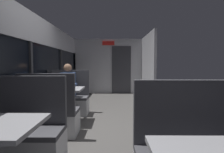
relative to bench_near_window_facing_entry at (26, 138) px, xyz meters
name	(u,v)px	position (x,y,z in m)	size (l,w,h in m)	color
ground_plane	(103,126)	(0.89, 1.39, -0.34)	(3.30, 9.20, 0.02)	#514F4C
carriage_window_panel_left	(30,71)	(-0.56, 1.39, 0.78)	(0.09, 8.48, 2.30)	#B2B2B7
carriage_end_bulkhead	(110,67)	(0.95, 5.59, 0.81)	(2.90, 0.11, 2.30)	#B2B2B7
carriage_aisle_panel_right	(148,67)	(2.34, 4.39, 0.82)	(0.08, 2.40, 2.30)	#B2B2B7
bench_near_window_facing_entry	(26,138)	(0.00, 0.00, 0.00)	(0.95, 0.50, 1.10)	silver
dining_table_mid_window	(61,93)	(0.00, 1.61, 0.31)	(0.90, 0.70, 0.74)	#9E9EA3
bench_mid_window_facing_end	(50,117)	(0.00, 0.91, 0.00)	(0.95, 0.50, 1.10)	silver
bench_mid_window_facing_entry	(69,101)	(0.00, 2.31, 0.00)	(0.95, 0.50, 1.10)	silver
seated_passenger	(69,93)	(0.00, 2.23, 0.21)	(0.47, 0.55, 1.26)	#26262D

